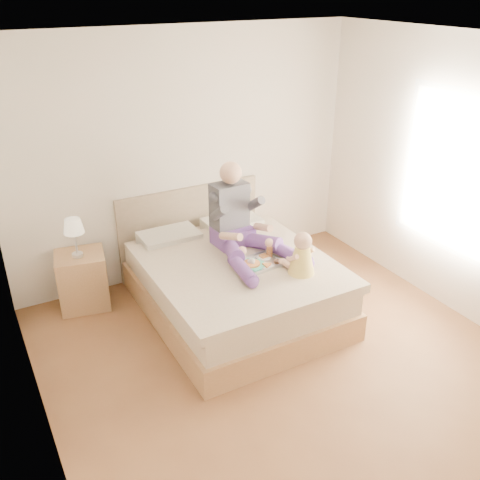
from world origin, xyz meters
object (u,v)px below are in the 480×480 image
nightstand (83,280)px  tray (259,261)px  baby (301,256)px  adult (240,225)px  bed (230,280)px

nightstand → tray: tray is taller
tray → baby: baby is taller
tray → baby: bearing=-58.4°
adult → tray: (0.00, -0.38, -0.24)m
nightstand → baby: baby is taller
adult → baby: bearing=-73.7°
bed → adult: bearing=27.8°
bed → baby: bearing=-56.6°
baby → nightstand: bearing=130.2°
adult → bed: bearing=-156.2°
nightstand → adult: 1.72m
tray → nightstand: bearing=137.2°
bed → nightstand: 1.53m
nightstand → baby: bearing=-27.7°
nightstand → baby: (1.74, -1.39, 0.48)m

